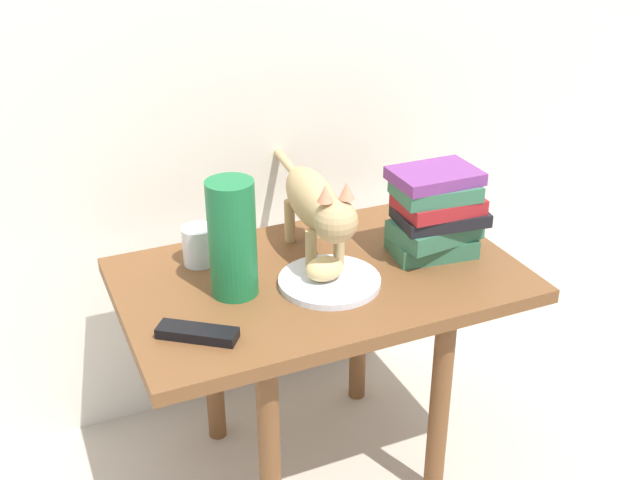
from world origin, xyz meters
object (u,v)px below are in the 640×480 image
at_px(bread_roll, 324,269).
at_px(candle_jar, 199,247).
at_px(tv_remote, 197,333).
at_px(cat, 316,204).
at_px(plate, 330,281).
at_px(book_stack, 436,213).
at_px(green_vase, 232,238).
at_px(side_table, 320,303).

xyz_separation_m(bread_roll, candle_jar, (-0.21, 0.20, -0.00)).
distance_m(candle_jar, tv_remote, 0.29).
xyz_separation_m(cat, candle_jar, (-0.24, 0.09, -0.09)).
relative_size(cat, candle_jar, 5.63).
bearing_deg(tv_remote, plate, 51.07).
xyz_separation_m(cat, book_stack, (0.25, -0.08, -0.03)).
distance_m(cat, green_vase, 0.22).
height_order(plate, green_vase, green_vase).
distance_m(green_vase, tv_remote, 0.21).
height_order(plate, candle_jar, candle_jar).
bearing_deg(side_table, bread_roll, -103.39).
relative_size(cat, book_stack, 2.32).
relative_size(plate, tv_remote, 1.41).
height_order(plate, bread_roll, bread_roll).
distance_m(side_table, green_vase, 0.27).
xyz_separation_m(side_table, plate, (0.00, -0.05, 0.08)).
height_order(bread_roll, cat, cat).
bearing_deg(cat, plate, -98.97).
distance_m(cat, candle_jar, 0.27).
distance_m(green_vase, candle_jar, 0.17).
bearing_deg(book_stack, side_table, 175.73).
xyz_separation_m(side_table, bread_roll, (-0.01, -0.05, 0.11)).
distance_m(bread_roll, candle_jar, 0.29).
height_order(book_stack, tv_remote, book_stack).
xyz_separation_m(plate, tv_remote, (-0.30, -0.08, 0.00)).
bearing_deg(bread_roll, plate, 0.58).
bearing_deg(candle_jar, tv_remote, -106.87).
xyz_separation_m(side_table, green_vase, (-0.19, 0.00, 0.19)).
height_order(side_table, book_stack, book_stack).
height_order(book_stack, green_vase, green_vase).
bearing_deg(candle_jar, cat, -20.21).
distance_m(side_table, cat, 0.22).
xyz_separation_m(bread_roll, cat, (0.03, 0.11, 0.09)).
distance_m(book_stack, tv_remote, 0.59).
relative_size(green_vase, candle_jar, 2.85).
bearing_deg(tv_remote, bread_roll, 51.68).
height_order(plate, book_stack, book_stack).
distance_m(bread_roll, green_vase, 0.20).
distance_m(bread_roll, tv_remote, 0.30).
bearing_deg(green_vase, plate, -15.55).
relative_size(side_table, green_vase, 3.46).
xyz_separation_m(candle_jar, tv_remote, (-0.08, -0.28, -0.03)).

